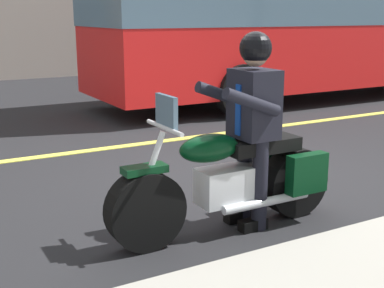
{
  "coord_description": "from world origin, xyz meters",
  "views": [
    {
      "loc": [
        3.33,
        4.93,
        1.88
      ],
      "look_at": [
        1.11,
        0.98,
        0.75
      ],
      "focal_mm": 48.9,
      "sensor_mm": 36.0,
      "label": 1
    }
  ],
  "objects": [
    {
      "name": "motorcycle_main",
      "position": [
        0.87,
        1.28,
        0.45
      ],
      "size": [
        2.21,
        0.6,
        1.26
      ],
      "color": "black",
      "rests_on": "ground_plane"
    },
    {
      "name": "bus_far",
      "position": [
        -5.35,
        -4.16,
        1.87
      ],
      "size": [
        11.05,
        2.7,
        3.3
      ],
      "color": "red",
      "rests_on": "ground_plane"
    },
    {
      "name": "ground_plane",
      "position": [
        0.0,
        0.0,
        0.0
      ],
      "size": [
        80.0,
        80.0,
        0.0
      ],
      "primitive_type": "plane",
      "color": "black"
    },
    {
      "name": "lane_center_stripe",
      "position": [
        0.0,
        -2.0,
        0.01
      ],
      "size": [
        60.0,
        0.16,
        0.01
      ],
      "primitive_type": "cube",
      "color": "#E5DB4C",
      "rests_on": "ground_plane"
    },
    {
      "name": "rider_main",
      "position": [
        0.68,
        1.28,
        1.04
      ],
      "size": [
        0.62,
        0.54,
        1.74
      ],
      "color": "black",
      "rests_on": "ground_plane"
    }
  ]
}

